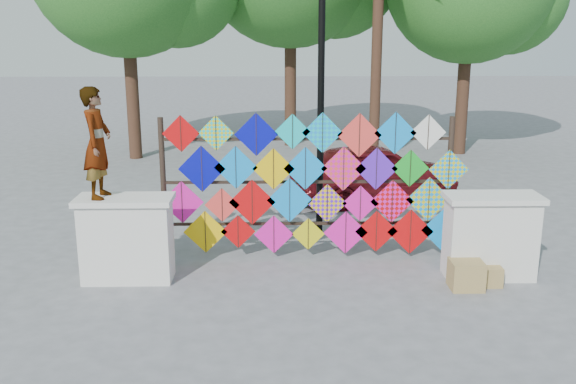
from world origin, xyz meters
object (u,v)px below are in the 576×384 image
object	(u,v)px
kite_rack	(314,186)
lamppost	(321,85)
sedan	(374,172)
vendor_woman	(97,143)

from	to	relation	value
kite_rack	lamppost	distance (m)	1.97
kite_rack	sedan	size ratio (longest dim) A/B	1.34
vendor_woman	lamppost	size ratio (longest dim) A/B	0.36
sedan	lamppost	bearing A→B (deg)	133.25
kite_rack	lamppost	world-z (taller)	lamppost
vendor_woman	sedan	bearing A→B (deg)	-42.22
sedan	lamppost	distance (m)	3.37
vendor_woman	lamppost	distance (m)	4.04
kite_rack	sedan	xyz separation A→B (m)	(1.53, 3.57, -0.58)
vendor_woman	lamppost	bearing A→B (deg)	-52.66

